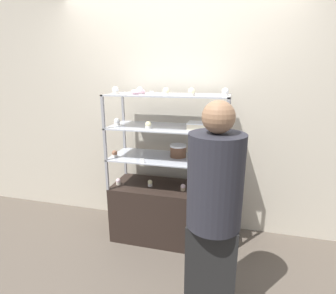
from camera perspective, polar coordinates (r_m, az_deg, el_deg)
name	(u,v)px	position (r m, az deg, el deg)	size (l,w,h in m)	color
ground_plane	(168,237)	(3.05, 0.00, -18.92)	(20.00, 20.00, 0.00)	brown
back_wall	(177,114)	(2.92, 1.89, 7.19)	(8.00, 0.05, 2.60)	beige
display_base	(168,212)	(2.89, 0.00, -13.99)	(1.16, 0.48, 0.60)	black
display_riser_lower	(168,159)	(2.65, 0.00, -2.73)	(1.16, 0.48, 0.31)	#99999E
display_riser_middle	(168,129)	(2.56, 0.00, 3.95)	(1.16, 0.48, 0.31)	#99999E
display_riser_upper	(168,96)	(2.52, 0.00, 10.96)	(1.16, 0.48, 0.31)	#99999E
layer_cake_centerpiece	(178,151)	(2.65, 2.22, -0.81)	(0.17, 0.17, 0.13)	brown
sheet_cake_frosted	(201,126)	(2.48, 7.30, 4.64)	(0.26, 0.18, 0.06)	beige
cupcake_0	(118,181)	(2.83, -10.77, -7.39)	(0.05, 0.05, 0.07)	beige
cupcake_1	(150,183)	(2.75, -3.92, -7.83)	(0.05, 0.05, 0.07)	white
cupcake_2	(183,187)	(2.65, 3.28, -8.73)	(0.05, 0.05, 0.07)	#CCB28C
cupcake_3	(218,191)	(2.62, 10.79, -9.30)	(0.05, 0.05, 0.07)	#CCB28C
price_tag_0	(193,197)	(2.49, 5.47, -10.73)	(0.04, 0.00, 0.04)	white
cupcake_4	(115,154)	(2.70, -11.53, -1.46)	(0.06, 0.06, 0.07)	white
cupcake_5	(219,162)	(2.45, 11.13, -3.19)	(0.06, 0.06, 0.07)	white
price_tag_1	(142,161)	(2.49, -5.60, -2.98)	(0.04, 0.00, 0.04)	white
cupcake_6	(117,122)	(2.69, -11.05, 5.38)	(0.06, 0.06, 0.07)	white
cupcake_7	(148,125)	(2.48, -4.30, 4.78)	(0.06, 0.06, 0.07)	white
cupcake_8	(221,127)	(2.42, 11.42, 4.25)	(0.06, 0.06, 0.07)	#CCB28C
price_tag_2	(219,132)	(2.27, 11.08, 3.22)	(0.04, 0.00, 0.04)	white
cupcake_9	(115,90)	(2.64, -11.36, 12.02)	(0.06, 0.06, 0.07)	beige
cupcake_10	(140,91)	(2.56, -6.15, 12.12)	(0.06, 0.06, 0.07)	white
cupcake_11	(166,92)	(2.39, -0.44, 11.98)	(0.06, 0.06, 0.07)	white
cupcake_12	(191,92)	(2.34, 5.13, 11.84)	(0.06, 0.06, 0.07)	beige
cupcake_13	(225,92)	(2.36, 12.34, 11.58)	(0.06, 0.06, 0.07)	white
price_tag_3	(152,93)	(2.33, -3.61, 11.61)	(0.04, 0.00, 0.04)	white
donut_glazed	(138,92)	(2.59, -6.51, 11.88)	(0.14, 0.14, 0.04)	#EFB2BC
customer_figure	(214,210)	(1.84, 9.91, -13.29)	(0.37, 0.37, 1.57)	black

